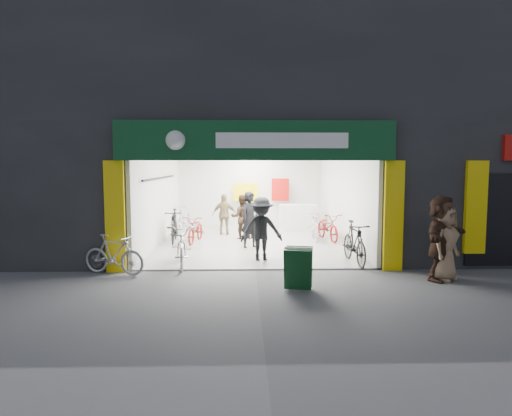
{
  "coord_description": "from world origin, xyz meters",
  "views": [
    {
      "loc": [
        -0.28,
        -10.62,
        2.51
      ],
      "look_at": [
        0.06,
        1.5,
        1.35
      ],
      "focal_mm": 32.0,
      "sensor_mm": 36.0,
      "label": 1
    }
  ],
  "objects_px": {
    "bike_right_front": "(354,243)",
    "pedestrian_near": "(446,244)",
    "bike_left_front": "(182,244)",
    "sandwich_board": "(298,267)",
    "parked_bike": "(114,255)"
  },
  "relations": [
    {
      "from": "bike_left_front",
      "to": "sandwich_board",
      "type": "height_order",
      "value": "bike_left_front"
    },
    {
      "from": "bike_right_front",
      "to": "pedestrian_near",
      "type": "distance_m",
      "value": 2.28
    },
    {
      "from": "bike_left_front",
      "to": "sandwich_board",
      "type": "distance_m",
      "value": 3.47
    },
    {
      "from": "pedestrian_near",
      "to": "sandwich_board",
      "type": "relative_size",
      "value": 1.93
    },
    {
      "from": "pedestrian_near",
      "to": "sandwich_board",
      "type": "height_order",
      "value": "pedestrian_near"
    },
    {
      "from": "bike_right_front",
      "to": "pedestrian_near",
      "type": "bearing_deg",
      "value": -49.07
    },
    {
      "from": "bike_right_front",
      "to": "pedestrian_near",
      "type": "xyz_separation_m",
      "value": [
        1.58,
        -1.63,
        0.26
      ]
    },
    {
      "from": "bike_left_front",
      "to": "parked_bike",
      "type": "height_order",
      "value": "bike_left_front"
    },
    {
      "from": "bike_right_front",
      "to": "sandwich_board",
      "type": "height_order",
      "value": "bike_right_front"
    },
    {
      "from": "parked_bike",
      "to": "pedestrian_near",
      "type": "height_order",
      "value": "pedestrian_near"
    },
    {
      "from": "bike_left_front",
      "to": "pedestrian_near",
      "type": "relative_size",
      "value": 1.25
    },
    {
      "from": "pedestrian_near",
      "to": "bike_left_front",
      "type": "bearing_deg",
      "value": 126.01
    },
    {
      "from": "parked_bike",
      "to": "pedestrian_near",
      "type": "relative_size",
      "value": 0.95
    },
    {
      "from": "bike_right_front",
      "to": "pedestrian_near",
      "type": "relative_size",
      "value": 1.13
    },
    {
      "from": "bike_left_front",
      "to": "sandwich_board",
      "type": "relative_size",
      "value": 2.42
    }
  ]
}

